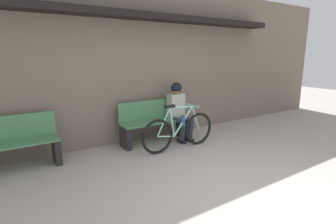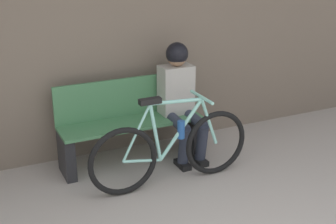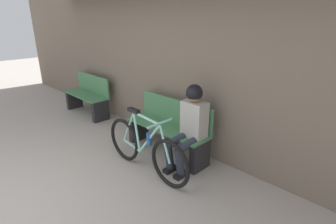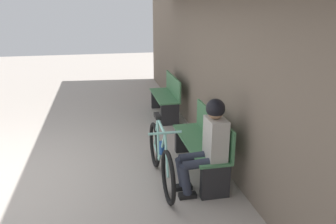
# 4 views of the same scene
# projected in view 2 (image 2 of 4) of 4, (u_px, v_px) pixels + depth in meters

# --- Properties ---
(park_bench_near) EXTENTS (1.46, 0.42, 0.86)m
(park_bench_near) POSITION_uv_depth(u_px,v_px,m) (130.00, 125.00, 4.79)
(park_bench_near) COLOR #477F51
(park_bench_near) RESTS_ON ground_plane
(bicycle) EXTENTS (1.61, 0.40, 0.88)m
(bicycle) POSITION_uv_depth(u_px,v_px,m) (172.00, 149.00, 4.34)
(bicycle) COLOR black
(bicycle) RESTS_ON ground_plane
(person_seated) EXTENTS (0.34, 0.59, 1.21)m
(person_seated) POSITION_uv_depth(u_px,v_px,m) (180.00, 93.00, 4.80)
(person_seated) COLOR #2D3342
(person_seated) RESTS_ON ground_plane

